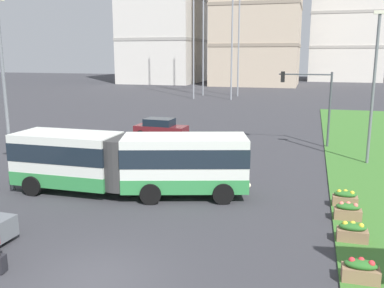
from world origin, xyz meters
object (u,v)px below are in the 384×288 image
flower_planter_3 (345,198)px  streetlight_left (4,89)px  flower_planter_1 (352,232)px  car_maroon_sedan (161,128)px  articulated_bus (129,162)px  traffic_light_far_right (312,95)px  flower_planter_2 (348,211)px  flower_planter_0 (361,270)px  streetlight_median (374,83)px  apartment_tower_west (163,0)px  rolling_suitcase (1,264)px

flower_planter_3 → streetlight_left: (-16.37, -2.01, 4.80)m
flower_planter_1 → car_maroon_sedan: bearing=128.5°
articulated_bus → traffic_light_far_right: size_ratio=2.11×
flower_planter_2 → traffic_light_far_right: traffic_light_far_right is taller
flower_planter_0 → streetlight_median: bearing=83.0°
flower_planter_2 → streetlight_median: (1.90, 10.31, 4.74)m
flower_planter_3 → streetlight_median: streetlight_median is taller
traffic_light_far_right → streetlight_left: size_ratio=0.59×
traffic_light_far_right → streetlight_median: streetlight_median is taller
flower_planter_1 → apartment_tower_west: size_ratio=0.03×
traffic_light_far_right → streetlight_median: (3.61, -4.51, 1.26)m
flower_planter_1 → flower_planter_3: (0.00, 3.91, 0.00)m
rolling_suitcase → streetlight_median: streetlight_median is taller
car_maroon_sedan → flower_planter_2: 20.67m
flower_planter_0 → streetlight_left: size_ratio=0.12×
rolling_suitcase → car_maroon_sedan: bearing=97.2°
rolling_suitcase → streetlight_left: size_ratio=0.10×
streetlight_left → streetlight_median: size_ratio=1.01×
flower_planter_1 → flower_planter_2: same height
articulated_bus → rolling_suitcase: (-0.70, -8.46, -1.34)m
articulated_bus → traffic_light_far_right: (8.61, 14.01, 2.25)m
flower_planter_0 → car_maroon_sedan: bearing=124.2°
rolling_suitcase → flower_planter_1: rolling_suitcase is taller
articulated_bus → car_maroon_sedan: 14.95m
rolling_suitcase → flower_planter_0: (11.02, 2.48, 0.11)m
rolling_suitcase → streetlight_median: (12.92, 17.97, 4.85)m
flower_planter_3 → streetlight_median: (1.90, 8.62, 4.74)m
streetlight_median → traffic_light_far_right: bearing=128.7°
car_maroon_sedan → flower_planter_3: size_ratio=4.07×
flower_planter_2 → traffic_light_far_right: bearing=96.6°
flower_planter_2 → streetlight_left: size_ratio=0.12×
car_maroon_sedan → traffic_light_far_right: size_ratio=0.80×
articulated_bus → flower_planter_2: (10.32, -0.80, -1.23)m
rolling_suitcase → traffic_light_far_right: size_ratio=0.17×
rolling_suitcase → apartment_tower_west: 97.26m
flower_planter_2 → streetlight_left: streetlight_left is taller
rolling_suitcase → flower_planter_0: 11.29m
flower_planter_0 → flower_planter_2: (0.00, 5.19, 0.00)m
traffic_light_far_right → streetlight_left: bearing=-134.1°
traffic_light_far_right → apartment_tower_west: (-36.17, 68.92, 16.02)m
articulated_bus → streetlight_median: (12.22, 9.51, 3.51)m
flower_planter_0 → traffic_light_far_right: (-1.71, 20.00, 3.48)m
flower_planter_2 → flower_planter_3: (0.00, 1.69, 0.00)m
flower_planter_0 → traffic_light_far_right: bearing=94.9°
car_maroon_sedan → streetlight_median: bearing=-17.5°
traffic_light_far_right → streetlight_left: (-14.67, -15.13, 1.32)m
car_maroon_sedan → flower_planter_1: (13.91, -17.50, -0.33)m
flower_planter_1 → flower_planter_2: 2.22m
flower_planter_1 → streetlight_median: (1.90, 12.52, 4.74)m
flower_planter_0 → apartment_tower_west: (-37.87, 88.92, 19.50)m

